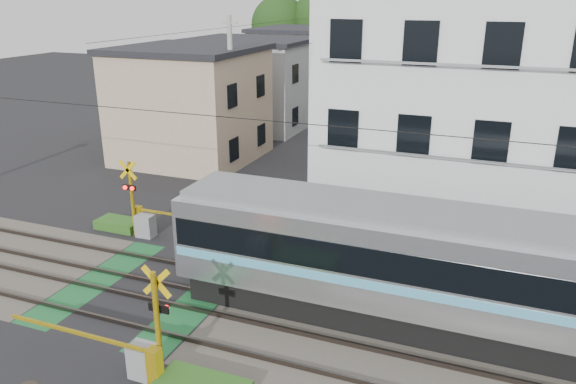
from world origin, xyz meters
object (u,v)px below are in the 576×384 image
at_px(apartment_block, 464,112).
at_px(crossing_signal_near, 145,354).
at_px(pedestrian, 351,109).
at_px(crossing_signal_far, 144,219).
at_px(commuter_train, 474,275).

bearing_deg(apartment_block, crossing_signal_near, -114.22).
xyz_separation_m(apartment_block, pedestrian, (-9.27, 17.60, -3.80)).
height_order(crossing_signal_far, apartment_block, apartment_block).
bearing_deg(crossing_signal_far, crossing_signal_near, -54.71).
relative_size(crossing_signal_far, pedestrian, 2.76).
distance_m(crossing_signal_near, pedestrian, 30.93).
height_order(apartment_block, pedestrian, apartment_block).
bearing_deg(pedestrian, apartment_block, 132.47).
bearing_deg(pedestrian, crossing_signal_far, 100.26).
bearing_deg(crossing_signal_near, commuter_train, 34.07).
height_order(crossing_signal_near, apartment_block, apartment_block).
distance_m(crossing_signal_far, pedestrian, 23.51).
height_order(commuter_train, pedestrian, commuter_train).
relative_size(crossing_signal_far, apartment_block, 0.46).
height_order(commuter_train, apartment_block, apartment_block).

